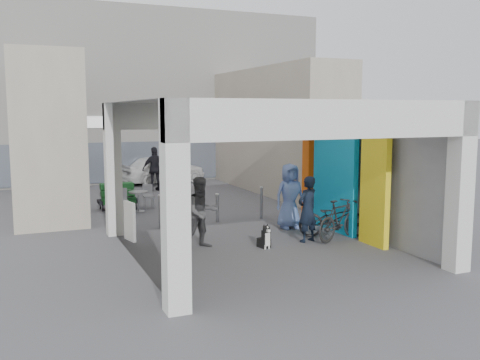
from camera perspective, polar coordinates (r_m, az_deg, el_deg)
name	(u,v)px	position (r m, az deg, el deg)	size (l,w,h in m)	color
ground	(247,241)	(13.73, 0.78, -6.51)	(90.00, 90.00, 0.00)	#504F54
arcade_canopy	(282,153)	(12.85, 4.47, 2.92)	(6.40, 6.45, 6.40)	silver
far_building	(133,96)	(26.75, -11.35, 8.74)	(18.00, 4.08, 8.00)	silver
plaza_bldg_left	(42,134)	(19.75, -20.38, 4.62)	(2.00, 9.00, 5.00)	#ACA28E
plaza_bldg_right	(275,130)	(22.04, 3.79, 5.31)	(2.00, 9.00, 5.00)	#ACA28E
bollard_left	(160,212)	(15.25, -8.51, -3.36)	(0.09, 0.09, 0.94)	gray
bollard_center	(217,208)	(15.98, -2.43, -2.99)	(0.09, 0.09, 0.84)	gray
bollard_right	(261,203)	(16.49, 2.30, -2.44)	(0.09, 0.09, 0.97)	gray
advert_board_near	(173,263)	(10.09, -7.16, -8.73)	(0.15, 0.56, 1.00)	white
advert_board_far	(130,221)	(13.95, -11.66, -4.30)	(0.20, 0.55, 1.00)	white
cafe_set	(134,202)	(18.14, -11.28, -2.31)	(1.33, 1.08, 0.81)	#96959A
produce_stand	(118,199)	(18.47, -12.89, -2.00)	(1.31, 0.71, 0.86)	black
crate_stack	(182,190)	(20.73, -6.19, -1.02)	(0.53, 0.46, 0.56)	#185622
border_collie	(265,238)	(12.99, 2.70, -6.24)	(0.22, 0.44, 0.60)	black
man_with_dog	(307,209)	(13.59, 7.21, -3.10)	(0.61, 0.40, 1.67)	black
man_back_turned	(202,212)	(12.92, -4.10, -3.48)	(0.84, 0.66, 1.73)	#3F3F42
man_elderly	(290,196)	(15.07, 5.34, -1.72)	(0.90, 0.58, 1.84)	#627CBF
man_crates	(155,169)	(22.38, -9.04, 1.18)	(1.07, 0.44, 1.82)	black
bicycle_front	(335,218)	(14.28, 10.05, -4.04)	(0.66, 1.89, 0.99)	black
bicycle_rear	(340,219)	(13.97, 10.61, -4.16)	(0.50, 1.77, 1.06)	black
white_van	(163,169)	(24.63, -8.25, 1.18)	(1.56, 3.88, 1.32)	silver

